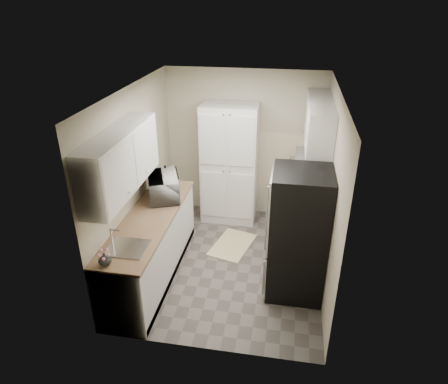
# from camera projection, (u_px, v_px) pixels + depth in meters

# --- Properties ---
(ground) EXTENTS (3.20, 3.20, 0.00)m
(ground) POSITION_uv_depth(u_px,v_px,m) (228.00, 262.00, 5.84)
(ground) COLOR #56514C
(ground) RESTS_ON ground
(room_shell) EXTENTS (2.64, 3.24, 2.52)m
(room_shell) POSITION_uv_depth(u_px,v_px,m) (228.00, 160.00, 5.11)
(room_shell) COLOR beige
(room_shell) RESTS_ON ground
(pantry_cabinet) EXTENTS (0.90, 0.55, 2.00)m
(pantry_cabinet) POSITION_uv_depth(u_px,v_px,m) (229.00, 164.00, 6.58)
(pantry_cabinet) COLOR silver
(pantry_cabinet) RESTS_ON ground
(base_cabinet_left) EXTENTS (0.60, 2.30, 0.88)m
(base_cabinet_left) POSITION_uv_depth(u_px,v_px,m) (152.00, 248.00, 5.42)
(base_cabinet_left) COLOR silver
(base_cabinet_left) RESTS_ON ground
(countertop_left) EXTENTS (0.63, 2.33, 0.04)m
(countertop_left) POSITION_uv_depth(u_px,v_px,m) (149.00, 218.00, 5.21)
(countertop_left) COLOR #846647
(countertop_left) RESTS_ON base_cabinet_left
(base_cabinet_right) EXTENTS (0.60, 0.80, 0.88)m
(base_cabinet_right) POSITION_uv_depth(u_px,v_px,m) (300.00, 204.00, 6.54)
(base_cabinet_right) COLOR silver
(base_cabinet_right) RESTS_ON ground
(countertop_right) EXTENTS (0.63, 0.83, 0.04)m
(countertop_right) POSITION_uv_depth(u_px,v_px,m) (302.00, 178.00, 6.34)
(countertop_right) COLOR #846647
(countertop_right) RESTS_ON base_cabinet_right
(electric_range) EXTENTS (0.71, 0.78, 1.13)m
(electric_range) POSITION_uv_depth(u_px,v_px,m) (299.00, 227.00, 5.83)
(electric_range) COLOR #B7B7BC
(electric_range) RESTS_ON ground
(refrigerator) EXTENTS (0.70, 0.72, 1.70)m
(refrigerator) POSITION_uv_depth(u_px,v_px,m) (298.00, 234.00, 4.96)
(refrigerator) COLOR #B7B7BC
(refrigerator) RESTS_ON ground
(microwave) EXTENTS (0.61, 0.72, 0.34)m
(microwave) POSITION_uv_depth(u_px,v_px,m) (164.00, 187.00, 5.62)
(microwave) COLOR #AEADB1
(microwave) RESTS_ON countertop_left
(wine_bottle) EXTENTS (0.09, 0.09, 0.34)m
(wine_bottle) POSITION_uv_depth(u_px,v_px,m) (166.00, 178.00, 5.87)
(wine_bottle) COLOR black
(wine_bottle) RESTS_ON countertop_left
(flower_vase) EXTENTS (0.17, 0.17, 0.15)m
(flower_vase) POSITION_uv_depth(u_px,v_px,m) (105.00, 259.00, 4.26)
(flower_vase) COLOR beige
(flower_vase) RESTS_ON countertop_left
(cutting_board) EXTENTS (0.07, 0.22, 0.28)m
(cutting_board) POSITION_uv_depth(u_px,v_px,m) (174.00, 176.00, 6.01)
(cutting_board) COLOR green
(cutting_board) RESTS_ON countertop_left
(toaster_oven) EXTENTS (0.39, 0.46, 0.23)m
(toaster_oven) POSITION_uv_depth(u_px,v_px,m) (302.00, 167.00, 6.40)
(toaster_oven) COLOR #A9A8AD
(toaster_oven) RESTS_ON countertop_right
(fruit_basket) EXTENTS (0.29, 0.29, 0.09)m
(fruit_basket) POSITION_uv_depth(u_px,v_px,m) (303.00, 158.00, 6.32)
(fruit_basket) COLOR orange
(fruit_basket) RESTS_ON toaster_oven
(kitchen_mat) EXTENTS (0.71, 0.93, 0.01)m
(kitchen_mat) POSITION_uv_depth(u_px,v_px,m) (232.00, 245.00, 6.24)
(kitchen_mat) COLOR beige
(kitchen_mat) RESTS_ON ground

